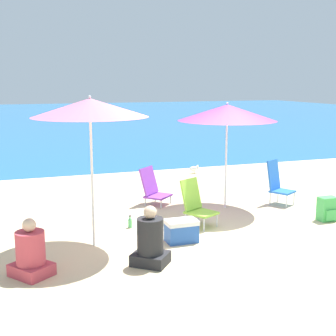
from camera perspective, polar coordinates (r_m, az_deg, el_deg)
ground_plane at (r=7.65m, az=6.31°, el=-8.31°), size 60.00×60.00×0.00m
sea_water at (r=32.48m, az=-13.92°, el=5.95°), size 60.00×40.00×0.01m
beach_umbrella_purple at (r=9.03m, az=7.22°, el=6.71°), size 1.90×1.90×2.07m
beach_umbrella_pink at (r=6.89m, az=-9.49°, el=7.24°), size 1.70×1.70×2.26m
beach_chair_blue at (r=9.72m, az=13.19°, el=-1.69°), size 0.59×0.62×0.89m
beach_chair_purple at (r=9.46m, az=-1.85°, el=-2.39°), size 0.72×0.72×0.75m
beach_chair_lime at (r=8.09m, az=3.43°, el=-4.32°), size 0.62×0.69×0.80m
person_seated_near at (r=6.32m, az=-16.39°, el=-10.00°), size 0.61×0.63×0.77m
person_seated_far at (r=6.42m, az=-2.17°, el=-8.94°), size 0.61×0.60×0.83m
backpack_green at (r=8.86m, az=18.87°, el=-4.75°), size 0.33×0.24×0.43m
water_bottle at (r=8.05m, az=-4.65°, el=-6.69°), size 0.07×0.07×0.22m
cooler_box at (r=7.32m, az=1.64°, el=-7.66°), size 0.49×0.32×0.35m
seagull at (r=12.63m, az=3.21°, el=-0.05°), size 0.27×0.11×0.23m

